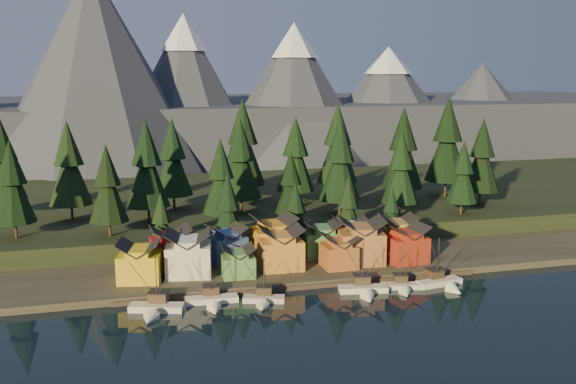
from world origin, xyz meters
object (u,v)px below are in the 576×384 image
object	(u,v)px
house_front_1	(188,252)
house_back_1	(227,243)
boat_2	(263,293)
boat_6	(443,277)
boat_4	(364,283)
house_front_0	(140,260)
boat_0	(155,301)
boat_5	(403,281)
boat_1	(212,295)
house_back_0	(171,246)

from	to	relation	value
house_front_1	house_back_1	size ratio (longest dim) A/B	1.15
boat_2	boat_6	distance (m)	39.78
boat_4	boat_6	xyz separation A→B (m)	(18.06, -0.24, -0.09)
boat_4	boat_6	bearing A→B (deg)	8.93
house_front_0	house_front_1	distance (m)	10.68
boat_0	house_front_1	size ratio (longest dim) A/B	1.12
boat_5	house_front_1	size ratio (longest dim) A/B	0.91
boat_1	boat_0	bearing A→B (deg)	-168.49
boat_0	house_back_0	world-z (taller)	boat_0
boat_5	house_front_1	world-z (taller)	house_front_1
boat_5	house_back_1	bearing A→B (deg)	157.63
boat_2	boat_1	bearing A→B (deg)	-174.42
house_front_0	house_back_0	distance (m)	10.76
boat_1	boat_2	size ratio (longest dim) A/B	1.10
house_front_1	boat_0	bearing A→B (deg)	-106.52
boat_5	house_back_0	size ratio (longest dim) A/B	1.07
boat_1	boat_4	xyz separation A→B (m)	(31.74, -1.98, 0.24)
boat_2	house_front_0	world-z (taller)	house_front_0
boat_4	house_back_0	world-z (taller)	house_back_0
house_back_0	boat_6	bearing A→B (deg)	-28.27
boat_4	house_back_1	size ratio (longest dim) A/B	1.23
boat_0	boat_6	bearing A→B (deg)	16.43
boat_0	boat_1	world-z (taller)	boat_0
boat_1	house_front_1	size ratio (longest dim) A/B	1.06
boat_1	boat_2	xyz separation A→B (m)	(10.02, -2.03, 0.11)
house_back_1	boat_0	bearing A→B (deg)	-140.92
boat_6	house_back_0	size ratio (longest dim) A/B	1.23
boat_6	house_front_0	distance (m)	65.50
boat_4	house_back_1	xyz separation A→B (m)	(-24.98, 24.46, 3.93)
house_front_0	boat_6	bearing A→B (deg)	-3.06
boat_2	house_front_0	size ratio (longest dim) A/B	1.04
boat_0	boat_6	world-z (taller)	boat_0
boat_2	house_front_0	distance (m)	28.82
boat_6	house_back_1	xyz separation A→B (m)	(-43.04, 24.70, 4.02)
boat_5	boat_6	bearing A→B (deg)	11.09
boat_2	boat_5	xyz separation A→B (m)	(30.48, 0.19, -0.18)
boat_5	house_front_0	distance (m)	56.47
boat_5	house_back_0	distance (m)	52.66
boat_1	house_back_0	bearing A→B (deg)	108.51
boat_5	house_back_1	world-z (taller)	house_back_1
boat_0	boat_4	xyz separation A→B (m)	(43.14, -0.23, -0.13)
boat_0	boat_2	size ratio (longest dim) A/B	1.16
boat_5	house_front_0	world-z (taller)	house_front_0
boat_2	house_front_1	bearing A→B (deg)	143.48
boat_1	house_back_1	bearing A→B (deg)	76.04
house_front_0	house_back_1	xyz separation A→B (m)	(20.25, 8.34, 0.03)
boat_0	house_back_1	distance (m)	30.52
boat_2	house_back_1	xyz separation A→B (m)	(-3.26, 24.51, 4.07)
house_front_1	boat_2	bearing A→B (deg)	-43.89
boat_5	house_back_0	world-z (taller)	house_back_0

